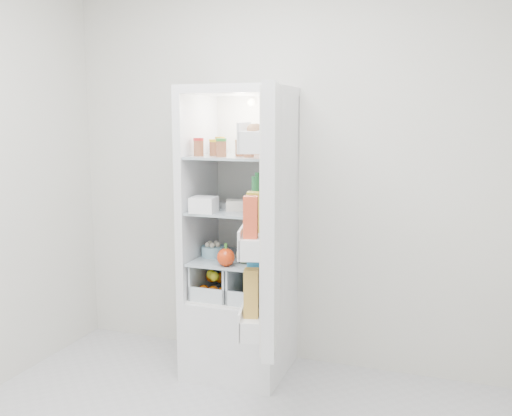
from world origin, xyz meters
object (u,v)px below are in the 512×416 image
at_px(red_cabbage, 257,248).
at_px(fridge_door, 266,222).
at_px(mushroom_bowl, 213,251).
at_px(refrigerator, 242,268).

xyz_separation_m(red_cabbage, fridge_door, (0.24, -0.52, 0.26)).
height_order(mushroom_bowl, fridge_door, fridge_door).
distance_m(red_cabbage, mushroom_bowl, 0.31).
bearing_deg(fridge_door, refrigerator, 16.56).
distance_m(refrigerator, red_cabbage, 0.24).
distance_m(refrigerator, fridge_door, 0.85).
height_order(refrigerator, red_cabbage, refrigerator).
bearing_deg(refrigerator, red_cabbage, -37.87).
xyz_separation_m(refrigerator, fridge_door, (0.37, -0.63, 0.43)).
height_order(red_cabbage, fridge_door, fridge_door).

